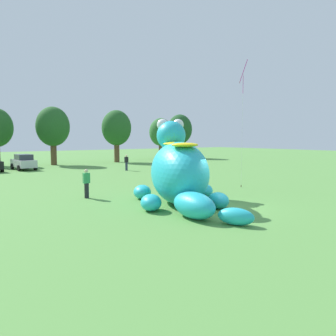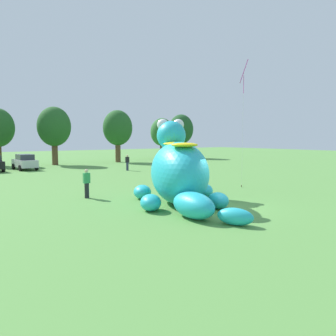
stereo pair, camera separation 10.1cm
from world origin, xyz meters
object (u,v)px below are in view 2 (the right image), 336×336
(car_silver, at_px, (25,162))
(spectator_by_cars, at_px, (127,163))
(spectator_near_inflatable, at_px, (172,178))
(giant_inflatable_creature, at_px, (179,172))
(spectator_mid_field, at_px, (87,184))
(spectator_wandering, at_px, (167,169))
(tethered_flying_kite, at_px, (244,74))

(car_silver, bearing_deg, spectator_by_cars, -39.79)
(spectator_near_inflatable, bearing_deg, giant_inflatable_creature, -121.23)
(spectator_mid_field, height_order, spectator_wandering, same)
(car_silver, bearing_deg, tethered_flying_kite, -67.47)
(car_silver, bearing_deg, spectator_wandering, -63.04)
(spectator_near_inflatable, bearing_deg, car_silver, 102.49)
(giant_inflatable_creature, height_order, spectator_mid_field, giant_inflatable_creature)
(spectator_by_cars, relative_size, tethered_flying_kite, 0.19)
(car_silver, relative_size, spectator_near_inflatable, 2.46)
(giant_inflatable_creature, height_order, spectator_near_inflatable, giant_inflatable_creature)
(spectator_by_cars, bearing_deg, spectator_wandering, -95.14)
(spectator_mid_field, height_order, spectator_by_cars, same)
(spectator_near_inflatable, distance_m, spectator_by_cars, 14.35)
(giant_inflatable_creature, distance_m, spectator_by_cars, 18.87)
(spectator_near_inflatable, bearing_deg, spectator_by_cars, 73.18)
(spectator_wandering, bearing_deg, spectator_by_cars, 84.86)
(giant_inflatable_creature, distance_m, spectator_mid_field, 5.66)
(tethered_flying_kite, bearing_deg, spectator_near_inflatable, 158.89)
(spectator_by_cars, bearing_deg, tethered_flying_kite, -87.42)
(giant_inflatable_creature, distance_m, spectator_near_inflatable, 4.69)
(giant_inflatable_creature, height_order, spectator_wandering, giant_inflatable_creature)
(giant_inflatable_creature, xyz_separation_m, spectator_near_inflatable, (2.39, 3.94, -0.86))
(car_silver, relative_size, spectator_by_cars, 2.46)
(car_silver, height_order, tethered_flying_kite, tethered_flying_kite)
(spectator_near_inflatable, bearing_deg, spectator_mid_field, 175.23)
(spectator_mid_field, bearing_deg, spectator_near_inflatable, -4.77)
(spectator_near_inflatable, distance_m, spectator_mid_field, 5.84)
(spectator_mid_field, xyz_separation_m, spectator_by_cars, (9.97, 13.25, 0.00))
(giant_inflatable_creature, distance_m, car_silver, 25.14)
(spectator_mid_field, distance_m, tethered_flying_kite, 13.05)
(tethered_flying_kite, bearing_deg, car_silver, 112.53)
(giant_inflatable_creature, bearing_deg, spectator_mid_field, 127.79)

